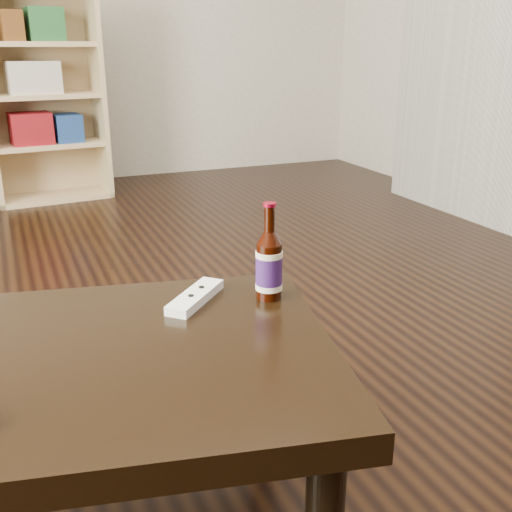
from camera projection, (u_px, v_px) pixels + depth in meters
name	position (u px, v px, depth m)	size (l,w,h in m)	color
floor	(98.00, 414.00, 1.59)	(5.00, 6.00, 0.01)	black
bookshelf	(41.00, 91.00, 3.60)	(0.71, 0.38, 1.27)	tan
coffee_table	(28.00, 387.00, 1.05)	(1.20, 0.85, 0.41)	black
beer_bottle	(269.00, 265.00, 1.26)	(0.07, 0.07, 0.21)	black
remote	(195.00, 297.00, 1.27)	(0.16, 0.16, 0.02)	white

